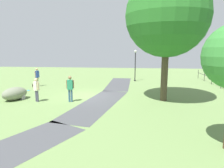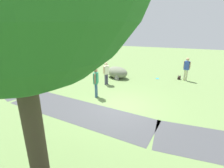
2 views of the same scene
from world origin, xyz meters
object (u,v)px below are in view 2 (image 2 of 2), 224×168
Objects in this scene: lawn_boulder at (117,72)px; passerby_on_path at (106,72)px; backpack_by_boulder at (117,77)px; frisbee_on_grass at (157,79)px; man_near_boulder at (96,81)px; handbag_on_grass at (179,78)px; woman_with_handbag at (187,67)px.

passerby_on_path is at bearing 80.96° from lawn_boulder.
backpack_by_boulder is (-0.42, -1.30, -0.75)m from passerby_on_path.
lawn_boulder is at bearing -99.04° from passerby_on_path.
passerby_on_path is 4.39m from frisbee_on_grass.
passerby_on_path is at bearing -85.62° from man_near_boulder.
man_near_boulder is 4.50× the size of backpack_by_boulder.
man_near_boulder is 4.95× the size of handbag_on_grass.
woman_with_handbag is at bearing -169.89° from lawn_boulder.
backpack_by_boulder is at bearing 104.25° from lawn_boulder.
passerby_on_path reaches higher than lawn_boulder.
frisbee_on_grass is (2.07, 0.19, -1.03)m from woman_with_handbag.
handbag_on_grass is 1.39× the size of frisbee_on_grass.
man_near_boulder is at bearing 94.38° from passerby_on_path.
man_near_boulder is at bearing 86.25° from backpack_by_boulder.
handbag_on_grass is 4.95m from backpack_by_boulder.
passerby_on_path is (5.52, 2.74, -0.10)m from woman_with_handbag.
backpack_by_boulder is at bearing -93.75° from man_near_boulder.
backpack_by_boulder is at bearing 15.73° from woman_with_handbag.
lawn_boulder is 5.88× the size of handbag_on_grass.
backpack_by_boulder reaches higher than handbag_on_grass.
woman_with_handbag is 1.02m from handbag_on_grass.
handbag_on_grass is at bearing -160.96° from backpack_by_boulder.
passerby_on_path is 5.92m from handbag_on_grass.
passerby_on_path reaches higher than frisbee_on_grass.
handbag_on_grass is at bearing -22.33° from woman_with_handbag.
woman_with_handbag is 2.32m from frisbee_on_grass.
man_near_boulder is at bearing 46.88° from handbag_on_grass.
woman_with_handbag is at bearing 157.67° from handbag_on_grass.
man_near_boulder reaches higher than passerby_on_path.
passerby_on_path is at bearing 36.54° from frisbee_on_grass.
handbag_on_grass is at bearing -150.18° from passerby_on_path.
woman_with_handbag reaches higher than passerby_on_path.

